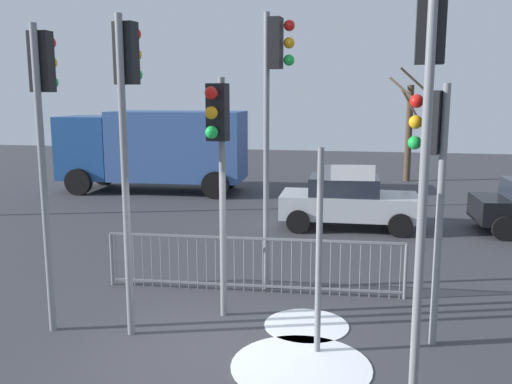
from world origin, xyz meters
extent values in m
plane|color=#38383D|center=(0.00, 0.00, 0.00)|extent=(60.00, 60.00, 0.00)
cylinder|color=slate|center=(3.09, 0.87, 1.94)|extent=(0.11, 0.11, 3.88)
cube|color=black|center=(2.94, 0.93, 3.33)|extent=(0.32, 0.38, 0.90)
sphere|color=red|center=(2.71, 1.02, 3.63)|extent=(0.20, 0.20, 0.20)
sphere|color=orange|center=(2.71, 1.02, 3.33)|extent=(0.20, 0.20, 0.20)
sphere|color=green|center=(2.71, 1.02, 3.03)|extent=(0.20, 0.20, 0.20)
cylinder|color=slate|center=(-1.53, 0.35, 2.43)|extent=(0.11, 0.11, 4.87)
cube|color=black|center=(-1.51, 0.51, 4.32)|extent=(0.35, 0.27, 0.90)
sphere|color=red|center=(-1.47, 0.76, 4.62)|extent=(0.20, 0.20, 0.20)
sphere|color=orange|center=(-1.47, 0.76, 4.32)|extent=(0.20, 0.20, 0.20)
sphere|color=green|center=(-1.47, 0.76, 4.02)|extent=(0.20, 0.20, 0.20)
cylinder|color=slate|center=(2.66, -0.81, 2.53)|extent=(0.11, 0.11, 5.06)
cube|color=black|center=(2.67, -0.65, 4.51)|extent=(0.33, 0.23, 0.90)
sphere|color=orange|center=(2.68, -0.40, 4.51)|extent=(0.20, 0.20, 0.20)
sphere|color=green|center=(2.68, -0.40, 4.21)|extent=(0.20, 0.20, 0.20)
cylinder|color=slate|center=(-2.83, 0.26, 2.38)|extent=(0.11, 0.11, 4.76)
cube|color=black|center=(-2.83, 0.42, 4.21)|extent=(0.32, 0.22, 0.90)
sphere|color=red|center=(-2.83, 0.67, 4.51)|extent=(0.20, 0.20, 0.20)
sphere|color=orange|center=(-2.83, 0.67, 4.21)|extent=(0.20, 0.20, 0.20)
sphere|color=green|center=(-2.83, 0.67, 3.91)|extent=(0.20, 0.20, 0.20)
cylinder|color=slate|center=(0.20, 2.80, 2.59)|extent=(0.11, 0.11, 5.18)
cube|color=black|center=(0.37, 2.78, 4.63)|extent=(0.25, 0.34, 0.90)
sphere|color=red|center=(0.62, 2.76, 4.93)|extent=(0.20, 0.20, 0.20)
sphere|color=orange|center=(0.62, 2.76, 4.63)|extent=(0.20, 0.20, 0.20)
sphere|color=green|center=(0.62, 2.76, 4.33)|extent=(0.20, 0.20, 0.20)
cylinder|color=slate|center=(-0.28, 1.36, 2.00)|extent=(0.11, 0.11, 4.00)
cube|color=black|center=(-0.31, 1.20, 3.45)|extent=(0.35, 0.26, 0.90)
sphere|color=red|center=(-0.34, 0.95, 3.75)|extent=(0.20, 0.20, 0.20)
sphere|color=orange|center=(-0.34, 0.95, 3.45)|extent=(0.20, 0.20, 0.20)
sphere|color=green|center=(-0.34, 0.95, 3.15)|extent=(0.20, 0.20, 0.20)
cylinder|color=slate|center=(1.40, 0.27, 1.50)|extent=(0.09, 0.09, 3.01)
cube|color=white|center=(1.79, 0.31, 2.66)|extent=(0.70, 0.09, 0.22)
cube|color=slate|center=(0.00, 2.57, 1.05)|extent=(5.63, 0.32, 0.04)
cube|color=slate|center=(0.00, 2.57, 0.12)|extent=(5.63, 0.32, 0.04)
cylinder|color=slate|center=(-2.73, 2.44, 0.53)|extent=(0.02, 0.02, 1.05)
cylinder|color=slate|center=(-2.55, 2.45, 0.53)|extent=(0.02, 0.02, 1.05)
cylinder|color=slate|center=(-2.37, 2.45, 0.53)|extent=(0.02, 0.02, 1.05)
cylinder|color=slate|center=(-2.18, 2.46, 0.53)|extent=(0.02, 0.02, 1.05)
cylinder|color=slate|center=(-2.00, 2.47, 0.53)|extent=(0.02, 0.02, 1.05)
cylinder|color=slate|center=(-1.82, 2.48, 0.53)|extent=(0.02, 0.02, 1.05)
cylinder|color=slate|center=(-1.64, 2.49, 0.53)|extent=(0.02, 0.02, 1.05)
cylinder|color=slate|center=(-1.46, 2.50, 0.53)|extent=(0.02, 0.02, 1.05)
cylinder|color=slate|center=(-1.28, 2.51, 0.53)|extent=(0.02, 0.02, 1.05)
cylinder|color=slate|center=(-1.09, 2.52, 0.53)|extent=(0.02, 0.02, 1.05)
cylinder|color=slate|center=(-0.91, 2.53, 0.53)|extent=(0.02, 0.02, 1.05)
cylinder|color=slate|center=(-0.73, 2.54, 0.53)|extent=(0.02, 0.02, 1.05)
cylinder|color=slate|center=(-0.55, 2.55, 0.53)|extent=(0.02, 0.02, 1.05)
cylinder|color=slate|center=(-0.37, 2.56, 0.53)|extent=(0.02, 0.02, 1.05)
cylinder|color=slate|center=(-0.19, 2.56, 0.53)|extent=(0.02, 0.02, 1.05)
cylinder|color=slate|center=(0.00, 2.57, 0.53)|extent=(0.02, 0.02, 1.05)
cylinder|color=slate|center=(0.18, 2.58, 0.53)|extent=(0.02, 0.02, 1.05)
cylinder|color=slate|center=(0.36, 2.59, 0.53)|extent=(0.02, 0.02, 1.05)
cylinder|color=slate|center=(0.54, 2.60, 0.53)|extent=(0.02, 0.02, 1.05)
cylinder|color=slate|center=(0.72, 2.61, 0.53)|extent=(0.02, 0.02, 1.05)
cylinder|color=slate|center=(0.90, 2.62, 0.53)|extent=(0.02, 0.02, 1.05)
cylinder|color=slate|center=(1.09, 2.63, 0.53)|extent=(0.02, 0.02, 1.05)
cylinder|color=slate|center=(1.27, 2.64, 0.53)|extent=(0.02, 0.02, 1.05)
cylinder|color=slate|center=(1.45, 2.65, 0.53)|extent=(0.02, 0.02, 1.05)
cylinder|color=slate|center=(1.63, 2.66, 0.53)|extent=(0.02, 0.02, 1.05)
cylinder|color=slate|center=(1.81, 2.67, 0.53)|extent=(0.02, 0.02, 1.05)
cylinder|color=slate|center=(1.99, 2.67, 0.53)|extent=(0.02, 0.02, 1.05)
cylinder|color=slate|center=(2.18, 2.68, 0.53)|extent=(0.02, 0.02, 1.05)
cylinder|color=slate|center=(2.36, 2.69, 0.53)|extent=(0.02, 0.02, 1.05)
cylinder|color=slate|center=(2.54, 2.70, 0.53)|extent=(0.02, 0.02, 1.05)
cylinder|color=slate|center=(2.72, 2.71, 0.53)|extent=(0.02, 0.02, 1.05)
cylinder|color=slate|center=(-2.82, 2.43, 0.53)|extent=(0.06, 0.06, 1.05)
cylinder|color=slate|center=(2.81, 2.72, 0.53)|extent=(0.06, 0.06, 1.05)
cylinder|color=black|center=(5.55, 9.20, 0.32)|extent=(0.65, 0.25, 0.64)
cylinder|color=black|center=(5.64, 7.51, 0.32)|extent=(0.65, 0.25, 0.64)
cube|color=#B2B5BA|center=(1.65, 8.16, 0.65)|extent=(3.83, 1.78, 0.65)
cube|color=#1E232D|center=(1.50, 8.16, 1.20)|extent=(1.93, 1.54, 0.55)
cylinder|color=black|center=(2.99, 9.04, 0.32)|extent=(0.64, 0.23, 0.64)
cylinder|color=black|center=(3.02, 7.34, 0.32)|extent=(0.64, 0.23, 0.64)
cylinder|color=black|center=(0.29, 8.98, 0.32)|extent=(0.64, 0.23, 0.64)
cylinder|color=black|center=(0.32, 7.28, 0.32)|extent=(0.64, 0.23, 0.64)
cube|color=#33518C|center=(-4.94, 12.89, 1.80)|extent=(5.10, 2.62, 2.60)
cube|color=navy|center=(-8.48, 12.74, 1.70)|extent=(2.10, 2.38, 2.40)
cylinder|color=black|center=(-8.43, 11.54, 0.50)|extent=(1.01, 0.34, 1.00)
cylinder|color=black|center=(-8.54, 13.94, 0.50)|extent=(1.01, 0.34, 1.00)
cylinder|color=black|center=(-3.19, 11.77, 0.50)|extent=(1.01, 0.34, 1.00)
cylinder|color=black|center=(-3.29, 14.16, 0.50)|extent=(1.01, 0.34, 1.00)
cylinder|color=#473828|center=(3.95, 17.41, 2.07)|extent=(0.29, 0.29, 4.13)
cylinder|color=#473828|center=(3.53, 16.95, 4.00)|extent=(1.03, 0.95, 0.94)
cylinder|color=#473828|center=(4.00, 16.97, 3.18)|extent=(0.98, 0.21, 1.58)
cylinder|color=#473828|center=(4.04, 16.82, 4.29)|extent=(1.26, 0.30, 1.11)
cylinder|color=white|center=(1.15, 1.17, 0.01)|extent=(1.38, 1.38, 0.01)
cylinder|color=white|center=(1.22, -0.22, 0.01)|extent=(1.96, 1.96, 0.01)
camera|label=1|loc=(1.93, -7.36, 3.72)|focal=38.89mm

